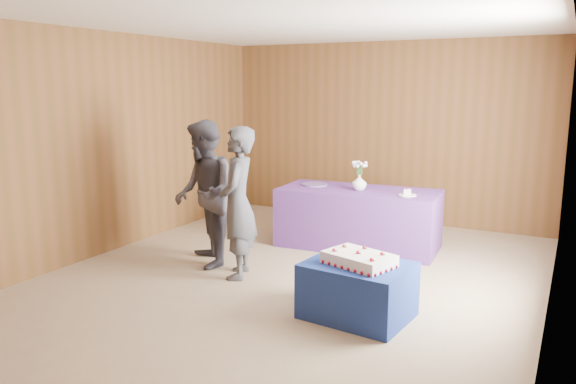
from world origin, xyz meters
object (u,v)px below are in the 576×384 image
Objects in this scene: sheet_cake at (359,259)px; vase at (359,182)px; guest_left at (238,203)px; guest_right at (204,194)px; cake_table at (357,290)px; serving_table at (358,218)px.

sheet_cake is 2.28m from vase.
guest_left is 0.97× the size of guest_right.
serving_table is at bearing 116.75° from cake_table.
guest_right reaches higher than guest_left.
serving_table is at bearing 96.12° from guest_right.
serving_table is (-0.78, 2.12, 0.12)m from cake_table.
guest_left is (-0.75, -1.68, 0.44)m from serving_table.
cake_table is 1.29× the size of sheet_cake.
vase is at bearing 116.75° from cake_table.
cake_table is 4.60× the size of vase.
cake_table is 2.26m from serving_table.
vase is at bearing -72.99° from serving_table.
vase is at bearing 95.31° from guest_right.
guest_left reaches higher than vase.
serving_table is 2.30m from sheet_cake.
guest_left reaches higher than serving_table.
guest_left reaches higher than cake_table.
cake_table is 0.31m from sheet_cake.
guest_left is (-0.76, -1.65, -0.03)m from vase.
sheet_cake reaches higher than cake_table.
guest_left is (-1.55, 0.47, 0.26)m from sheet_cake.
sheet_cake is at bearing -51.54° from cake_table.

